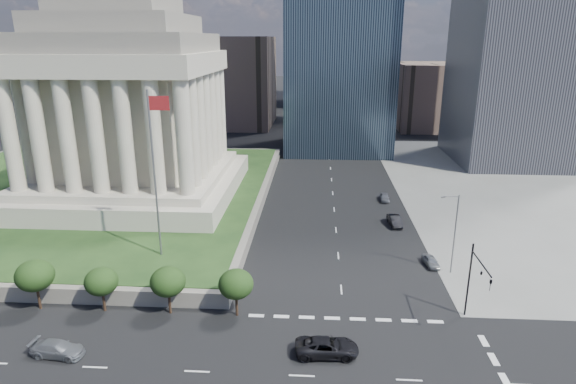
# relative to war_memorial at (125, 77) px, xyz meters

# --- Properties ---
(ground) EXTENTS (500.00, 500.00, 0.00)m
(ground) POSITION_rel_war_memorial_xyz_m (34.00, 52.00, -21.40)
(ground) COLOR black
(ground) RESTS_ON ground
(plaza_terrace) EXTENTS (66.00, 70.00, 1.80)m
(plaza_terrace) POSITION_rel_war_memorial_xyz_m (-11.00, 2.00, -20.50)
(plaza_terrace) COLOR slate
(plaza_terrace) RESTS_ON ground
(plaza_lawn) EXTENTS (64.00, 68.00, 0.10)m
(plaza_lawn) POSITION_rel_war_memorial_xyz_m (-11.00, 2.00, -19.55)
(plaza_lawn) COLOR #1C3616
(plaza_lawn) RESTS_ON plaza_terrace
(war_memorial) EXTENTS (34.00, 34.00, 39.00)m
(war_memorial) POSITION_rel_war_memorial_xyz_m (0.00, 0.00, 0.00)
(war_memorial) COLOR #ADA391
(war_memorial) RESTS_ON plaza_lawn
(flagpole) EXTENTS (2.52, 0.24, 20.00)m
(flagpole) POSITION_rel_war_memorial_xyz_m (12.17, -24.00, -8.29)
(flagpole) COLOR slate
(flagpole) RESTS_ON plaza_lawn
(tree_row) EXTENTS (53.00, 4.00, 6.00)m
(tree_row) POSITION_rel_war_memorial_xyz_m (-1.50, -34.00, -18.40)
(tree_row) COLOR black
(tree_row) RESTS_ON ground
(midrise_glass) EXTENTS (26.00, 26.00, 60.00)m
(midrise_glass) POSITION_rel_war_memorial_xyz_m (36.00, 47.00, 8.60)
(midrise_glass) COLOR black
(midrise_glass) RESTS_ON ground
(building_filler_ne) EXTENTS (20.00, 30.00, 20.00)m
(building_filler_ne) POSITION_rel_war_memorial_xyz_m (66.00, 82.00, -11.40)
(building_filler_ne) COLOR brown
(building_filler_ne) RESTS_ON ground
(building_filler_nw) EXTENTS (24.00, 30.00, 28.00)m
(building_filler_nw) POSITION_rel_war_memorial_xyz_m (4.00, 82.00, -7.40)
(building_filler_nw) COLOR brown
(building_filler_nw) RESTS_ON ground
(traffic_signal_ne) EXTENTS (0.30, 5.74, 8.00)m
(traffic_signal_ne) POSITION_rel_war_memorial_xyz_m (46.50, -34.30, -16.15)
(traffic_signal_ne) COLOR black
(traffic_signal_ne) RESTS_ON ground
(street_lamp_north) EXTENTS (2.13, 0.22, 10.00)m
(street_lamp_north) POSITION_rel_war_memorial_xyz_m (47.33, -23.00, -15.74)
(street_lamp_north) COLOR slate
(street_lamp_north) RESTS_ON ground
(pickup_truck) EXTENTS (5.85, 2.93, 1.59)m
(pickup_truck) POSITION_rel_war_memorial_xyz_m (32.15, -39.97, -20.60)
(pickup_truck) COLOR black
(pickup_truck) RESTS_ON ground
(suv_grey) EXTENTS (2.40, 5.00, 1.40)m
(suv_grey) POSITION_rel_war_memorial_xyz_m (8.00, -41.60, -20.70)
(suv_grey) COLOR slate
(suv_grey) RESTS_ON ground
(parked_sedan_near) EXTENTS (3.73, 1.91, 1.22)m
(parked_sedan_near) POSITION_rel_war_memorial_xyz_m (45.50, -21.20, -20.79)
(parked_sedan_near) COLOR gray
(parked_sedan_near) RESTS_ON ground
(parked_sedan_mid) EXTENTS (4.66, 1.97, 1.49)m
(parked_sedan_mid) POSITION_rel_war_memorial_xyz_m (43.00, -7.60, -20.65)
(parked_sedan_mid) COLOR black
(parked_sedan_mid) RESTS_ON ground
(parked_sedan_far) EXTENTS (1.76, 3.96, 1.32)m
(parked_sedan_far) POSITION_rel_war_memorial_xyz_m (43.00, 4.11, -20.74)
(parked_sedan_far) COLOR slate
(parked_sedan_far) RESTS_ON ground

